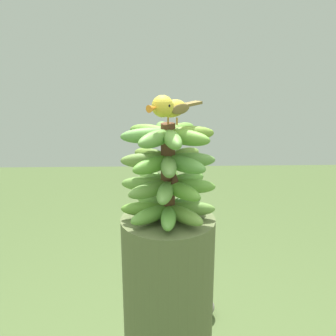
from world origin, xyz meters
The scene contains 3 objects.
banana_bunch centered at (0.00, 0.00, 1.21)m, with size 0.28×0.28×0.28m.
perched_bird centered at (0.03, 0.00, 1.41)m, with size 0.18×0.16×0.08m.
garden_rock centered at (-1.01, 0.20, 0.06)m, with size 0.20×0.19×0.12m, color gray.
Camera 1 is at (1.18, -0.03, 1.60)m, focal length 46.87 mm.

